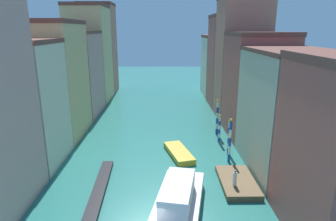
{
  "coord_description": "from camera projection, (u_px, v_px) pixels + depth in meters",
  "views": [
    {
      "loc": [
        1.18,
        -17.53,
        14.6
      ],
      "look_at": [
        1.91,
        29.41,
        1.5
      ],
      "focal_mm": 31.11,
      "sensor_mm": 36.0,
      "label": 1
    }
  ],
  "objects": [
    {
      "name": "ground_plane",
      "position": [
        156.0,
        129.0,
        44.38
      ],
      "size": [
        154.0,
        154.0,
        0.0
      ],
      "primitive_type": "plane",
      "color": "#28756B"
    },
    {
      "name": "building_left_1",
      "position": [
        22.0,
        104.0,
        31.32
      ],
      "size": [
        7.72,
        8.14,
        13.67
      ],
      "color": "beige",
      "rests_on": "ground"
    },
    {
      "name": "building_left_2",
      "position": [
        52.0,
        80.0,
        39.84
      ],
      "size": [
        7.72,
        10.3,
        15.86
      ],
      "color": "#DBB77A",
      "rests_on": "ground"
    },
    {
      "name": "building_left_3",
      "position": [
        76.0,
        74.0,
        50.54
      ],
      "size": [
        7.72,
        10.94,
        14.4
      ],
      "color": "tan",
      "rests_on": "ground"
    },
    {
      "name": "building_left_4",
      "position": [
        90.0,
        54.0,
        60.22
      ],
      "size": [
        7.72,
        10.21,
        19.49
      ],
      "color": "#DBB77A",
      "rests_on": "ground"
    },
    {
      "name": "building_left_5",
      "position": [
        99.0,
        49.0,
        68.72
      ],
      "size": [
        7.72,
        7.63,
        20.48
      ],
      "color": "#C6705B",
      "rests_on": "ground"
    },
    {
      "name": "building_right_1",
      "position": [
        288.0,
        112.0,
        30.13
      ],
      "size": [
        7.72,
        12.11,
        12.78
      ],
      "color": "#BCB299",
      "rests_on": "ground"
    },
    {
      "name": "building_right_2",
      "position": [
        256.0,
        85.0,
        40.39
      ],
      "size": [
        7.72,
        9.8,
        14.3
      ],
      "color": "#B25147",
      "rests_on": "ground"
    },
    {
      "name": "building_right_3",
      "position": [
        241.0,
        59.0,
        48.23
      ],
      "size": [
        7.72,
        7.8,
        19.68
      ],
      "color": "#C6705B",
      "rests_on": "ground"
    },
    {
      "name": "building_right_4",
      "position": [
        230.0,
        61.0,
        56.55
      ],
      "size": [
        7.72,
        8.56,
        17.32
      ],
      "color": "#B25147",
      "rests_on": "ground"
    },
    {
      "name": "building_right_5",
      "position": [
        220.0,
        65.0,
        66.26
      ],
      "size": [
        7.72,
        9.88,
        13.45
      ],
      "color": "beige",
      "rests_on": "ground"
    },
    {
      "name": "waterfront_dock",
      "position": [
        237.0,
        182.0,
        28.36
      ],
      "size": [
        3.31,
        6.08,
        0.54
      ],
      "color": "brown",
      "rests_on": "ground"
    },
    {
      "name": "person_on_dock",
      "position": [
        235.0,
        178.0,
        27.03
      ],
      "size": [
        0.36,
        0.36,
        1.56
      ],
      "color": "white",
      "rests_on": "waterfront_dock"
    },
    {
      "name": "mooring_pole_0",
      "position": [
        230.0,
        140.0,
        32.59
      ],
      "size": [
        0.34,
        0.34,
        5.16
      ],
      "color": "#1E479E",
      "rests_on": "ground"
    },
    {
      "name": "mooring_pole_1",
      "position": [
        229.0,
        136.0,
        34.94
      ],
      "size": [
        0.34,
        0.34,
        4.29
      ],
      "color": "#1E479E",
      "rests_on": "ground"
    },
    {
      "name": "mooring_pole_2",
      "position": [
        219.0,
        128.0,
        38.73
      ],
      "size": [
        0.33,
        0.33,
        3.8
      ],
      "color": "#1E479E",
      "rests_on": "ground"
    },
    {
      "name": "mooring_pole_3",
      "position": [
        217.0,
        117.0,
        41.55
      ],
      "size": [
        0.4,
        0.4,
        5.08
      ],
      "color": "#1E479E",
      "rests_on": "ground"
    },
    {
      "name": "vaporetto_white",
      "position": [
        177.0,
        205.0,
        23.21
      ],
      "size": [
        5.48,
        11.04,
        3.01
      ],
      "color": "white",
      "rests_on": "ground"
    },
    {
      "name": "gondola_black",
      "position": [
        100.0,
        189.0,
        27.15
      ],
      "size": [
        1.59,
        11.03,
        0.48
      ],
      "color": "black",
      "rests_on": "ground"
    },
    {
      "name": "motorboat_0",
      "position": [
        179.0,
        153.0,
        34.92
      ],
      "size": [
        3.64,
        6.45,
        0.65
      ],
      "color": "gold",
      "rests_on": "ground"
    }
  ]
}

